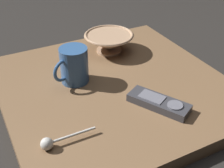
# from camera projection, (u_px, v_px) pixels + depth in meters

# --- Properties ---
(ground_plane) EXTENTS (6.00, 6.00, 0.00)m
(ground_plane) POSITION_uv_depth(u_px,v_px,m) (114.00, 94.00, 0.87)
(ground_plane) COLOR black
(table) EXTENTS (0.61, 0.61, 0.04)m
(table) POSITION_uv_depth(u_px,v_px,m) (114.00, 89.00, 0.86)
(table) COLOR brown
(table) RESTS_ON ground
(cereal_bowl) EXTENTS (0.16, 0.16, 0.06)m
(cereal_bowl) POSITION_uv_depth(u_px,v_px,m) (109.00, 42.00, 0.99)
(cereal_bowl) COLOR tan
(cereal_bowl) RESTS_ON table
(coffee_mug) EXTENTS (0.11, 0.08, 0.10)m
(coffee_mug) POSITION_uv_depth(u_px,v_px,m) (74.00, 65.00, 0.83)
(coffee_mug) COLOR #33598C
(coffee_mug) RESTS_ON table
(teaspoon) EXTENTS (0.12, 0.03, 0.03)m
(teaspoon) POSITION_uv_depth(u_px,v_px,m) (51.00, 142.00, 0.64)
(teaspoon) COLOR silver
(teaspoon) RESTS_ON table
(tv_remote_near) EXTENTS (0.12, 0.16, 0.02)m
(tv_remote_near) POSITION_uv_depth(u_px,v_px,m) (159.00, 103.00, 0.76)
(tv_remote_near) COLOR #38383D
(tv_remote_near) RESTS_ON table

